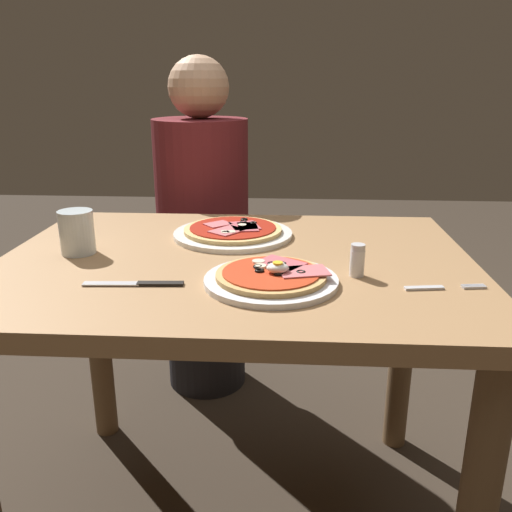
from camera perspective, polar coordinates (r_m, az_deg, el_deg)
name	(u,v)px	position (r m, az deg, el deg)	size (l,w,h in m)	color
dining_table	(236,308)	(1.25, -2.12, -5.50)	(1.05, 0.80, 0.72)	#9E754C
pizza_foreground	(272,278)	(1.05, 1.66, -2.30)	(0.26, 0.26, 0.05)	white
pizza_across_left	(233,232)	(1.37, -2.44, 2.55)	(0.30, 0.30, 0.03)	white
water_glass_near	(77,235)	(1.29, -18.40, 2.12)	(0.08, 0.08, 0.10)	silver
fork	(439,288)	(1.08, 18.76, -3.18)	(0.16, 0.04, 0.00)	silver
knife	(141,284)	(1.07, -12.12, -2.88)	(0.20, 0.03, 0.01)	silver
salt_shaker	(357,260)	(1.10, 10.67, -0.46)	(0.03, 0.03, 0.07)	white
diner_person	(203,240)	(1.92, -5.58, 1.68)	(0.32, 0.32, 1.18)	black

